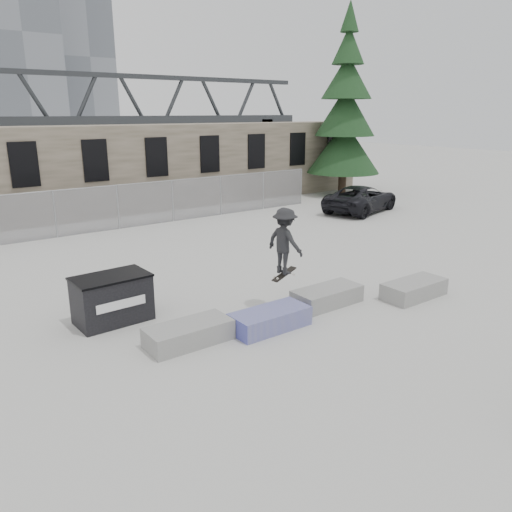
{
  "coord_description": "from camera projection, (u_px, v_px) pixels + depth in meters",
  "views": [
    {
      "loc": [
        -8.12,
        -9.16,
        5.18
      ],
      "look_at": [
        -0.24,
        1.59,
        1.3
      ],
      "focal_mm": 35.0,
      "sensor_mm": 36.0,
      "label": 1
    }
  ],
  "objects": [
    {
      "name": "stone_wall",
      "position": [
        88.0,
        172.0,
        25.09
      ],
      "size": [
        36.0,
        2.58,
        4.5
      ],
      "color": "#675D4C",
      "rests_on": "ground"
    },
    {
      "name": "truss_bridge",
      "position": [
        63.0,
        120.0,
        60.26
      ],
      "size": [
        70.0,
        3.0,
        9.8
      ],
      "color": "#2D3033",
      "rests_on": "ground"
    },
    {
      "name": "suv",
      "position": [
        361.0,
        199.0,
        26.59
      ],
      "size": [
        5.46,
        3.57,
        1.4
      ],
      "primitive_type": "imported",
      "rotation": [
        0.0,
        0.0,
        1.84
      ],
      "color": "black",
      "rests_on": "ground"
    },
    {
      "name": "spruce_tree",
      "position": [
        345.0,
        117.0,
        30.94
      ],
      "size": [
        4.55,
        4.55,
        11.5
      ],
      "color": "#38281E",
      "rests_on": "ground"
    },
    {
      "name": "ground",
      "position": [
        299.0,
        315.0,
        13.15
      ],
      "size": [
        120.0,
        120.0,
        0.0
      ],
      "primitive_type": "plane",
      "color": "#AFAFAA",
      "rests_on": "ground"
    },
    {
      "name": "planter_center_right",
      "position": [
        327.0,
        295.0,
        13.84
      ],
      "size": [
        2.0,
        0.9,
        0.48
      ],
      "color": "#969693",
      "rests_on": "ground"
    },
    {
      "name": "planter_center_left",
      "position": [
        270.0,
        318.0,
        12.3
      ],
      "size": [
        2.0,
        0.9,
        0.48
      ],
      "color": "#373BA7",
      "rests_on": "ground"
    },
    {
      "name": "dumpster",
      "position": [
        112.0,
        299.0,
        12.62
      ],
      "size": [
        1.9,
        1.2,
        1.22
      ],
      "rotation": [
        0.0,
        0.0,
        0.04
      ],
      "color": "black",
      "rests_on": "ground"
    },
    {
      "name": "skateboarder",
      "position": [
        285.0,
        241.0,
        13.06
      ],
      "size": [
        0.81,
        1.22,
        1.92
      ],
      "rotation": [
        0.0,
        0.0,
        1.71
      ],
      "color": "black",
      "rests_on": "ground"
    },
    {
      "name": "chainlink_fence",
      "position": [
        118.0,
        206.0,
        22.54
      ],
      "size": [
        22.06,
        0.06,
        2.02
      ],
      "color": "gray",
      "rests_on": "ground"
    },
    {
      "name": "planter_far_left",
      "position": [
        189.0,
        333.0,
        11.5
      ],
      "size": [
        2.0,
        0.9,
        0.48
      ],
      "color": "#969693",
      "rests_on": "ground"
    },
    {
      "name": "planter_offset",
      "position": [
        414.0,
        288.0,
        14.39
      ],
      "size": [
        2.0,
        0.9,
        0.48
      ],
      "color": "#969693",
      "rests_on": "ground"
    }
  ]
}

